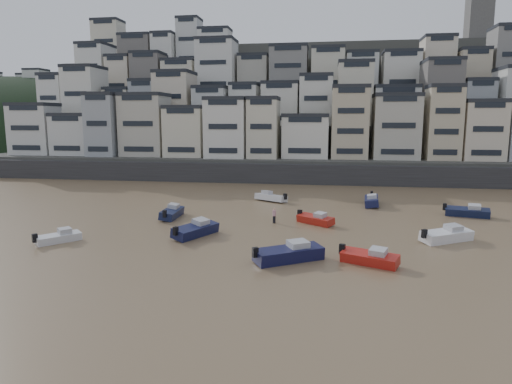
% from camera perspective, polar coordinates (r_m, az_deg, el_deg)
% --- Properties ---
extents(sea_strip, '(340.00, 340.00, 0.00)m').
position_cam_1_polar(sea_strip, '(204.76, -29.07, 4.83)').
color(sea_strip, '#4A5769').
rests_on(sea_strip, ground).
extents(harbor_wall, '(140.00, 3.00, 3.50)m').
position_cam_1_polar(harbor_wall, '(82.01, 4.89, 2.30)').
color(harbor_wall, '#38383A').
rests_on(harbor_wall, ground).
extents(hillside, '(141.04, 66.00, 50.00)m').
position_cam_1_polar(hillside, '(121.07, 8.61, 9.79)').
color(hillside, '#4C4C47').
rests_on(hillside, ground).
extents(headland, '(216.00, 135.00, 53.33)m').
position_cam_1_polar(headland, '(187.76, -27.31, 4.67)').
color(headland, black).
rests_on(headland, ground).
extents(boat_a, '(6.47, 5.21, 1.74)m').
position_cam_1_polar(boat_a, '(37.67, 4.12, -7.35)').
color(boat_a, '#13143B').
rests_on(boat_a, ground).
extents(boat_b, '(5.20, 3.52, 1.35)m').
position_cam_1_polar(boat_b, '(37.90, 14.02, -7.81)').
color(boat_b, '#B21E15').
rests_on(boat_b, ground).
extents(boat_c, '(4.26, 6.08, 1.59)m').
position_cam_1_polar(boat_c, '(45.75, -7.57, -4.52)').
color(boat_c, '#14183F').
rests_on(boat_c, ground).
extents(boat_d, '(5.93, 4.69, 1.58)m').
position_cam_1_polar(boat_d, '(47.02, 22.73, -4.80)').
color(boat_d, white).
rests_on(boat_d, ground).
extents(boat_e, '(4.76, 4.10, 1.30)m').
position_cam_1_polar(boat_e, '(50.94, 7.43, -3.27)').
color(boat_e, '#AB1F15').
rests_on(boat_e, ground).
extents(boat_f, '(1.93, 5.49, 1.48)m').
position_cam_1_polar(boat_f, '(54.61, -10.48, -2.40)').
color(boat_f, '#141C40').
rests_on(boat_f, ground).
extents(boat_g, '(5.61, 2.98, 1.46)m').
position_cam_1_polar(boat_g, '(59.83, 24.92, -2.11)').
color(boat_g, '#121A39').
rests_on(boat_g, ground).
extents(boat_h, '(5.38, 4.11, 1.43)m').
position_cam_1_polar(boat_h, '(64.29, 1.88, -0.53)').
color(boat_h, silver).
rests_on(boat_h, ground).
extents(boat_i, '(2.44, 6.10, 1.63)m').
position_cam_1_polar(boat_i, '(63.24, 14.26, -0.88)').
color(boat_i, '#141840').
rests_on(boat_i, ground).
extents(boat_j, '(3.93, 4.28, 1.20)m').
position_cam_1_polar(boat_j, '(47.01, -23.46, -5.09)').
color(boat_j, silver).
rests_on(boat_j, ground).
extents(person_pink, '(0.44, 0.44, 1.74)m').
position_cam_1_polar(person_pink, '(50.91, 2.29, -2.95)').
color(person_pink, '#BE8693').
rests_on(person_pink, ground).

